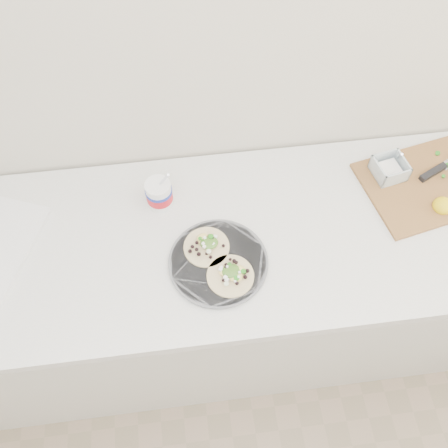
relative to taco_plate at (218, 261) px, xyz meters
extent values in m
cube|color=beige|center=(0.01, 0.40, 0.38)|extent=(3.50, 0.05, 2.60)
cube|color=silver|center=(0.01, 0.11, -0.49)|extent=(2.40, 0.62, 0.86)
cube|color=silver|center=(0.01, 0.09, -0.04)|extent=(2.44, 0.66, 0.04)
cylinder|color=#5A5B61|center=(0.00, 0.00, -0.01)|extent=(0.28, 0.28, 0.01)
cylinder|color=#5A5B61|center=(0.00, 0.00, -0.01)|extent=(0.30, 0.30, 0.00)
cylinder|color=white|center=(-0.16, 0.24, 0.03)|extent=(0.08, 0.08, 0.10)
cylinder|color=red|center=(-0.16, 0.24, 0.03)|extent=(0.08, 0.08, 0.04)
cylinder|color=#192D99|center=(-0.16, 0.24, 0.05)|extent=(0.08, 0.08, 0.01)
cube|color=brown|center=(0.74, 0.21, -0.01)|extent=(0.50, 0.40, 0.01)
cube|color=white|center=(0.60, 0.26, 0.01)|extent=(0.06, 0.06, 0.03)
ellipsoid|color=yellow|center=(0.73, 0.10, 0.01)|extent=(0.06, 0.06, 0.05)
cube|color=black|center=(0.74, 0.24, 0.00)|extent=(0.11, 0.07, 0.02)
camera|label=1|loc=(-0.07, -0.68, 1.31)|focal=40.00mm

